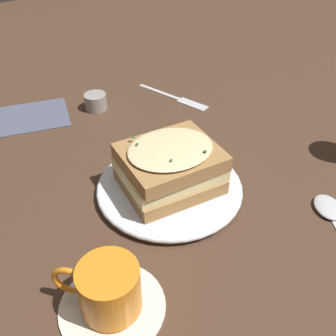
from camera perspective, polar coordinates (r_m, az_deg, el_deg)
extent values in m
plane|color=#473021|center=(0.62, -1.72, -4.34)|extent=(2.40, 2.40, 0.00)
cylinder|color=white|center=(0.63, 0.00, -2.75)|extent=(0.22, 0.22, 0.01)
torus|color=white|center=(0.63, 0.00, -2.55)|extent=(0.23, 0.23, 0.01)
cube|color=#A37542|center=(0.62, 0.00, -1.42)|extent=(0.15, 0.13, 0.02)
cube|color=#EFDB93|center=(0.60, 0.00, 0.14)|extent=(0.16, 0.13, 0.02)
cube|color=#A37542|center=(0.59, 0.12, 1.81)|extent=(0.15, 0.13, 0.02)
ellipsoid|color=beige|center=(0.58, 0.12, 3.05)|extent=(0.14, 0.12, 0.01)
cube|color=#2D6028|center=(0.60, -5.11, 4.49)|extent=(0.01, 0.01, 0.00)
cube|color=#2D6028|center=(0.57, 5.39, 2.42)|extent=(0.00, 0.01, 0.00)
cube|color=#2D6028|center=(0.58, -4.51, 3.48)|extent=(0.01, 0.01, 0.00)
cube|color=#2D6028|center=(0.55, 0.44, 1.12)|extent=(0.01, 0.01, 0.00)
cylinder|color=silver|center=(0.50, -8.08, -19.22)|extent=(0.13, 0.13, 0.01)
cylinder|color=orange|center=(0.47, -8.47, -16.95)|extent=(0.07, 0.07, 0.06)
cylinder|color=#381E0F|center=(0.45, -8.76, -15.21)|extent=(0.06, 0.06, 0.00)
torus|color=orange|center=(0.48, -14.05, -15.60)|extent=(0.04, 0.04, 0.05)
cube|color=silver|center=(0.91, -1.25, 11.02)|extent=(0.05, 0.11, 0.00)
cube|color=silver|center=(0.86, 3.59, 9.28)|extent=(0.04, 0.07, 0.00)
cube|color=#333335|center=(0.86, 4.38, 9.27)|extent=(0.02, 0.04, 0.00)
cube|color=#333335|center=(0.86, 4.17, 9.13)|extent=(0.02, 0.04, 0.00)
cube|color=#333335|center=(0.85, 3.96, 8.99)|extent=(0.02, 0.04, 0.00)
ellipsoid|color=silver|center=(0.65, 22.22, -5.26)|extent=(0.06, 0.07, 0.01)
cube|color=#4C5166|center=(0.86, -19.19, 7.09)|extent=(0.17, 0.15, 0.00)
cylinder|color=gray|center=(0.85, -10.46, 9.45)|extent=(0.05, 0.05, 0.03)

